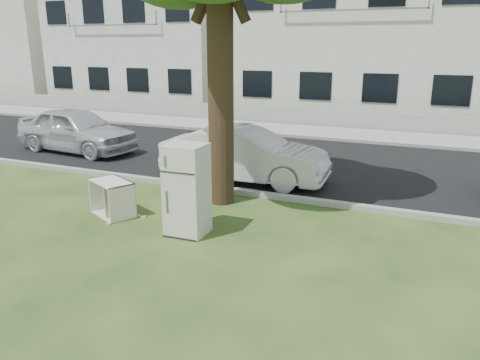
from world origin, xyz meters
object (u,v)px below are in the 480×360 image
at_px(fridge, 187,190).
at_px(car_center, 245,155).
at_px(car_left, 76,130).
at_px(cabinet, 112,198).

distance_m(fridge, car_center, 3.60).
height_order(car_center, car_left, car_left).
relative_size(cabinet, car_left, 0.22).
distance_m(cabinet, car_left, 6.49).
bearing_deg(cabinet, car_left, 163.63).
relative_size(fridge, car_center, 0.40).
height_order(fridge, car_center, fridge).
xyz_separation_m(fridge, car_center, (-0.37, 3.58, -0.15)).
bearing_deg(car_left, car_center, -93.67).
bearing_deg(cabinet, car_center, 91.69).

